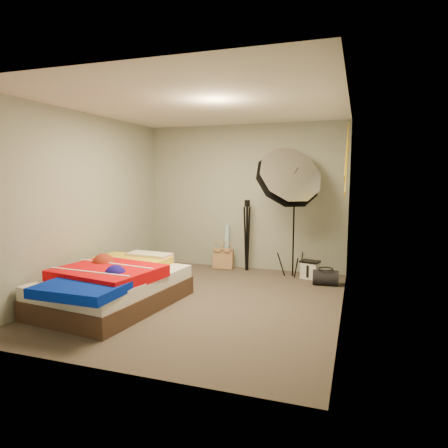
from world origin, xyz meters
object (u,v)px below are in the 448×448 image
at_px(wrapping_roll, 227,247).
at_px(camera_tripod, 247,230).
at_px(photo_umbrella, 287,180).
at_px(duffel_bag, 325,278).
at_px(camera_case, 310,270).
at_px(bed, 113,285).
at_px(tote_bag, 223,259).

xyz_separation_m(wrapping_roll, camera_tripod, (0.39, -0.08, 0.32)).
bearing_deg(photo_umbrella, camera_tripod, 155.08).
bearing_deg(duffel_bag, wrapping_roll, 156.29).
relative_size(camera_case, camera_tripod, 0.22).
relative_size(duffel_bag, bed, 0.18).
relative_size(tote_bag, duffel_bag, 0.96).
distance_m(photo_umbrella, camera_tripod, 1.18).
bearing_deg(bed, photo_umbrella, 48.14).
height_order(tote_bag, photo_umbrella, photo_umbrella).
distance_m(tote_bag, camera_case, 1.54).
height_order(duffel_bag, bed, bed).
bearing_deg(duffel_bag, camera_case, 125.72).
bearing_deg(wrapping_roll, camera_tripod, -11.38).
bearing_deg(bed, camera_case, 44.59).
distance_m(bed, camera_tripod, 2.64).
relative_size(duffel_bag, camera_tripod, 0.31).
xyz_separation_m(camera_case, camera_tripod, (-1.10, 0.22, 0.57)).
xyz_separation_m(tote_bag, photo_umbrella, (1.16, -0.31, 1.39)).
distance_m(tote_bag, wrapping_roll, 0.23).
bearing_deg(camera_case, duffel_bag, -34.33).
height_order(camera_case, bed, bed).
relative_size(wrapping_roll, photo_umbrella, 0.35).
relative_size(tote_bag, photo_umbrella, 0.16).
distance_m(tote_bag, camera_tripod, 0.67).
height_order(tote_bag, wrapping_roll, wrapping_roll).
xyz_separation_m(duffel_bag, camera_tripod, (-1.37, 0.53, 0.58)).
distance_m(camera_case, camera_tripod, 1.26).
bearing_deg(tote_bag, photo_umbrella, -17.78).
relative_size(wrapping_roll, bed, 0.37).
bearing_deg(camera_case, camera_tripod, -175.79).
bearing_deg(tote_bag, wrapping_roll, 69.78).
xyz_separation_m(wrapping_roll, camera_case, (1.49, -0.29, -0.25)).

